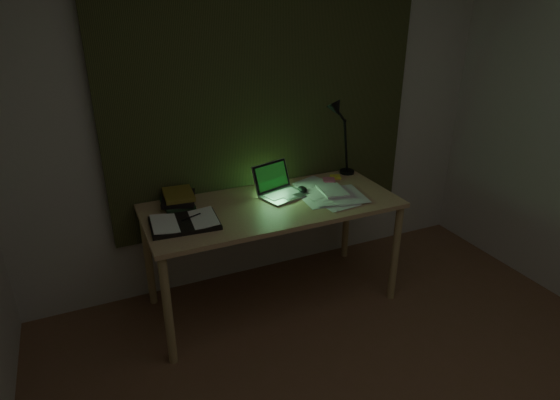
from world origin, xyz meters
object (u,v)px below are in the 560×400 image
Objects in this scene: book_stack at (178,199)px; loose_papers at (324,192)px; desk at (273,254)px; open_textbook at (184,222)px; laptop at (284,182)px; desk_lamp at (349,135)px.

book_stack is 0.96m from loose_papers.
open_textbook is (-0.59, -0.06, 0.39)m from desk.
laptop is at bearing 15.39° from open_textbook.
loose_papers is (0.97, 0.08, -0.01)m from open_textbook.
laptop is 0.29m from loose_papers.
desk is 4.18× the size of open_textbook.
laptop is 0.55× the size of desk_lamp.
open_textbook is at bearing -175.43° from loose_papers.
desk is at bearing -177.87° from loose_papers.
desk is 4.20× the size of loose_papers.
loose_papers is (0.27, -0.06, -0.09)m from laptop.
book_stack is at bearing 173.07° from desk_lamp.
open_textbook is 0.28m from book_stack.
laptop is (0.12, 0.07, 0.48)m from desk.
laptop is 0.69m from book_stack.
desk is 0.54m from loose_papers.
laptop is 0.84× the size of open_textbook.
desk is 0.50m from laptop.
desk is 2.76× the size of desk_lamp.
open_textbook is at bearing -96.18° from book_stack.
book_stack is (-0.67, 0.14, -0.06)m from laptop.
desk_lamp is at bearing 21.25° from desk.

